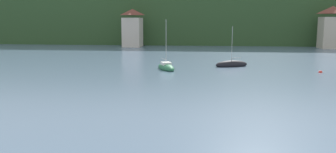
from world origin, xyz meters
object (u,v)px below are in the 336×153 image
Objects in this scene: shore_building_westcentral at (332,28)px; sailboat_far_10 at (166,67)px; mooring_buoy_far at (320,73)px; shore_building_west at (133,28)px; sailboat_far_5 at (231,65)px.

sailboat_far_10 is at bearing -130.26° from shore_building_westcentral.
mooring_buoy_far is (-14.62, -42.36, -4.93)m from shore_building_westcentral.
shore_building_west is 18.62× the size of mooring_buoy_far.
mooring_buoy_far is at bearing 64.00° from sailboat_far_10.
shore_building_westcentral is 1.61× the size of sailboat_far_5.
shore_building_westcentral is 45.82m from sailboat_far_5.
shore_building_west is 44.27m from sailboat_far_10.
sailboat_far_10 is 14.10× the size of mooring_buoy_far.
sailboat_far_10 is at bearing -71.86° from shore_building_west.
shore_building_west reaches higher than sailboat_far_5.
shore_building_westcentral is 45.08m from mooring_buoy_far.
sailboat_far_5 is at bearing -58.50° from shore_building_west.
sailboat_far_10 is (-35.32, -41.71, -4.62)m from shore_building_westcentral.
sailboat_far_5 is at bearing 90.27° from sailboat_far_10.
mooring_buoy_far is at bearing -51.00° from shore_building_west.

